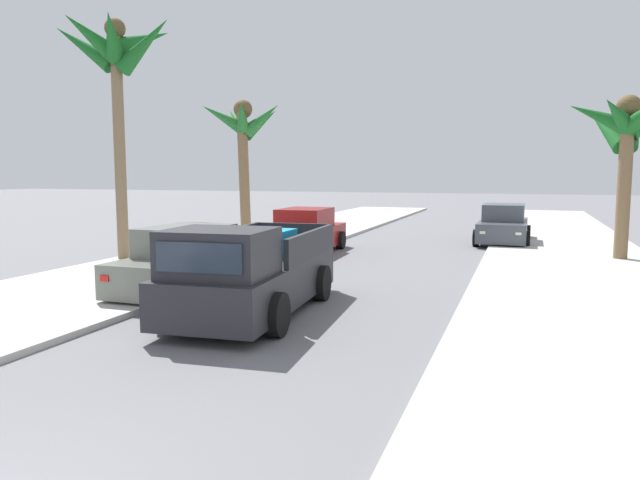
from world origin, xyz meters
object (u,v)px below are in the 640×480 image
object	(u,v)px
pickup_truck	(251,275)
palm_tree_left_mid	(245,131)
car_right_near	(306,232)
car_right_mid	(189,262)
car_left_mid	(503,225)
palm_tree_left_back	(625,130)
palm_tree_left_fore	(117,60)

from	to	relation	value
pickup_truck	palm_tree_left_mid	bearing A→B (deg)	116.90
car_right_near	palm_tree_left_mid	bearing A→B (deg)	137.31
car_right_mid	car_right_near	bearing A→B (deg)	89.09
car_left_mid	car_right_mid	bearing A→B (deg)	-117.69
car_right_near	car_left_mid	xyz separation A→B (m)	(6.35, 5.05, 0.00)
car_left_mid	palm_tree_left_back	bearing A→B (deg)	-46.93
car_right_mid	palm_tree_left_back	size ratio (longest dim) A/B	0.84
palm_tree_left_mid	car_right_mid	bearing A→B (deg)	-69.75
palm_tree_left_fore	palm_tree_left_mid	bearing A→B (deg)	88.06
car_right_mid	palm_tree_left_back	world-z (taller)	palm_tree_left_back
car_right_near	palm_tree_left_back	world-z (taller)	palm_tree_left_back
car_right_near	car_left_mid	bearing A→B (deg)	38.50
pickup_truck	palm_tree_left_mid	xyz separation A→B (m)	(-6.42, 12.65, 3.74)
car_left_mid	palm_tree_left_mid	bearing A→B (deg)	-173.85
palm_tree_left_back	car_right_mid	bearing A→B (deg)	-139.58
pickup_truck	palm_tree_left_back	size ratio (longest dim) A/B	1.05
car_left_mid	palm_tree_left_back	size ratio (longest dim) A/B	0.84
palm_tree_left_mid	palm_tree_left_fore	bearing A→B (deg)	-91.94
car_right_near	palm_tree_left_mid	world-z (taller)	palm_tree_left_mid
car_left_mid	palm_tree_left_fore	xyz separation A→B (m)	(-10.86, -8.97, 5.37)
car_left_mid	palm_tree_left_fore	bearing A→B (deg)	-140.43
palm_tree_left_fore	palm_tree_left_mid	distance (m)	7.99
palm_tree_left_fore	palm_tree_left_back	xyz separation A→B (m)	(14.40, 5.18, -2.04)
palm_tree_left_mid	palm_tree_left_back	bearing A→B (deg)	-10.63
car_right_near	palm_tree_left_fore	xyz separation A→B (m)	(-4.51, -3.92, 5.37)
palm_tree_left_mid	car_right_near	bearing A→B (deg)	-42.69
car_right_near	palm_tree_left_back	xyz separation A→B (m)	(9.90, 1.26, 3.33)
palm_tree_left_fore	palm_tree_left_back	distance (m)	15.44
car_left_mid	car_right_near	bearing A→B (deg)	-141.50
car_right_near	palm_tree_left_back	distance (m)	10.52
car_left_mid	palm_tree_left_fore	world-z (taller)	palm_tree_left_fore
palm_tree_left_back	palm_tree_left_fore	bearing A→B (deg)	-160.22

